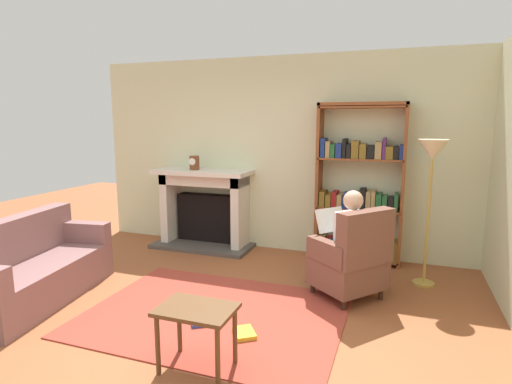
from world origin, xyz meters
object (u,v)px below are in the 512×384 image
bookshelf (360,189)px  seated_reader (345,238)px  mantel_clock (194,163)px  side_table (197,318)px  floor_lamp (432,163)px  sofa_floral (32,270)px  fireplace (205,206)px  armchair_reading (352,259)px

bookshelf → seated_reader: size_ratio=1.80×
mantel_clock → side_table: (1.45, -2.73, -0.83)m
side_table → floor_lamp: size_ratio=0.34×
mantel_clock → floor_lamp: size_ratio=0.12×
sofa_floral → fireplace: bearing=-28.1°
mantel_clock → side_table: bearing=-62.0°
armchair_reading → side_table: (-0.92, -1.65, -0.02)m
mantel_clock → sofa_floral: bearing=-107.8°
bookshelf → armchair_reading: bookshelf is taller
bookshelf → sofa_floral: 3.88m
bookshelf → mantel_clock: bearing=-176.6°
floor_lamp → mantel_clock: bearing=172.0°
mantel_clock → side_table: 3.20m
side_table → fireplace: bearing=115.4°
fireplace → armchair_reading: fireplace is taller
armchair_reading → fireplace: bearing=-78.2°
bookshelf → fireplace: bearing=-179.1°
seated_reader → fireplace: bearing=-77.6°
fireplace → armchair_reading: 2.56m
fireplace → seated_reader: bearing=-27.1°
seated_reader → side_table: (-0.83, -1.72, -0.21)m
sofa_floral → side_table: (2.16, -0.52, 0.09)m
fireplace → sofa_floral: 2.47m
armchair_reading → side_table: armchair_reading is taller
seated_reader → sofa_floral: seated_reader is taller
fireplace → seated_reader: (2.17, -1.11, 0.02)m
fireplace → sofa_floral: (-0.82, -2.32, -0.28)m
seated_reader → side_table: bearing=13.8°
fireplace → seated_reader: size_ratio=1.27×
fireplace → mantel_clock: size_ratio=7.29×
bookshelf → side_table: (-0.85, -2.87, -0.55)m
fireplace → mantel_clock: bearing=-136.6°
side_table → sofa_floral: bearing=166.6°
sofa_floral → floor_lamp: 4.34m
sofa_floral → floor_lamp: bearing=-73.6°
bookshelf → seated_reader: (-0.02, -1.15, -0.34)m
mantel_clock → sofa_floral: 2.50m
fireplace → sofa_floral: fireplace is taller
sofa_floral → floor_lamp: size_ratio=1.10×
fireplace → floor_lamp: (2.99, -0.54, 0.78)m
bookshelf → floor_lamp: bookshelf is taller
mantel_clock → armchair_reading: (2.37, -1.09, -0.81)m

